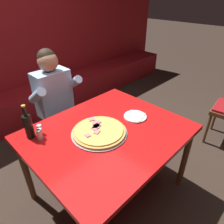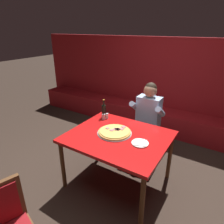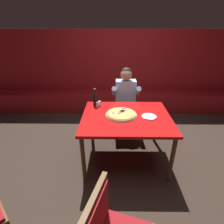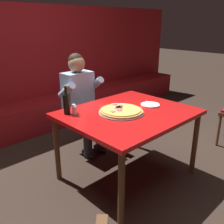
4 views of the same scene
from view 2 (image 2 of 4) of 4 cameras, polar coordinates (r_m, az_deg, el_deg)
ground_plane at (r=3.08m, az=1.62°, el=-19.17°), size 24.00×24.00×0.00m
booth_wall_panel at (r=4.45m, az=16.35°, el=7.57°), size 6.80×0.16×1.90m
booth_bench at (r=4.40m, az=14.10°, el=-2.37°), size 6.46×0.48×0.46m
main_dining_table at (r=2.67m, az=1.79°, el=-8.10°), size 1.28×1.07×0.77m
pizza at (r=2.67m, az=0.75°, el=-5.73°), size 0.46×0.46×0.05m
plate_white_paper at (r=2.48m, az=8.02°, el=-8.77°), size 0.21×0.21×0.02m
beer_bottle at (r=3.10m, az=-2.35°, el=0.41°), size 0.07×0.07×0.29m
shaker_red_pepper_flakes at (r=3.08m, az=-1.38°, el=-1.20°), size 0.04×0.04×0.09m
shaker_oregano at (r=3.06m, az=-2.61°, el=-1.42°), size 0.04×0.04×0.09m
shaker_black_pepper at (r=3.06m, az=-2.28°, el=-1.42°), size 0.04×0.04×0.09m
diner_seated_blue_shirt at (r=3.31m, az=9.78°, el=-1.63°), size 0.53×0.53×1.27m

